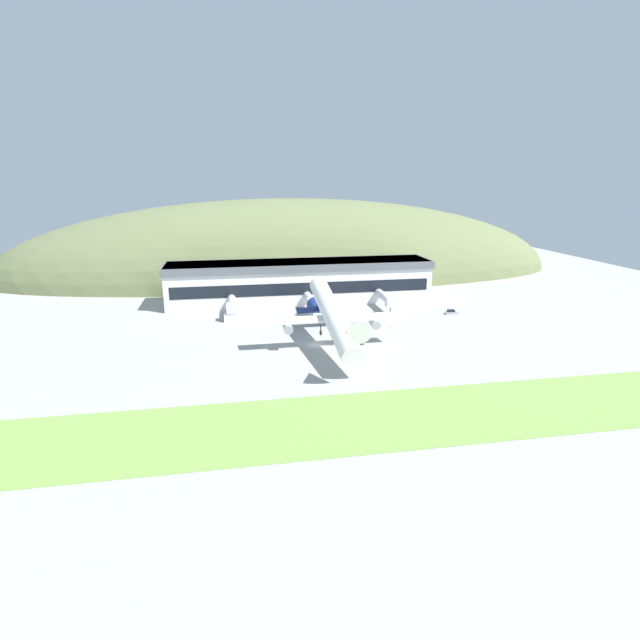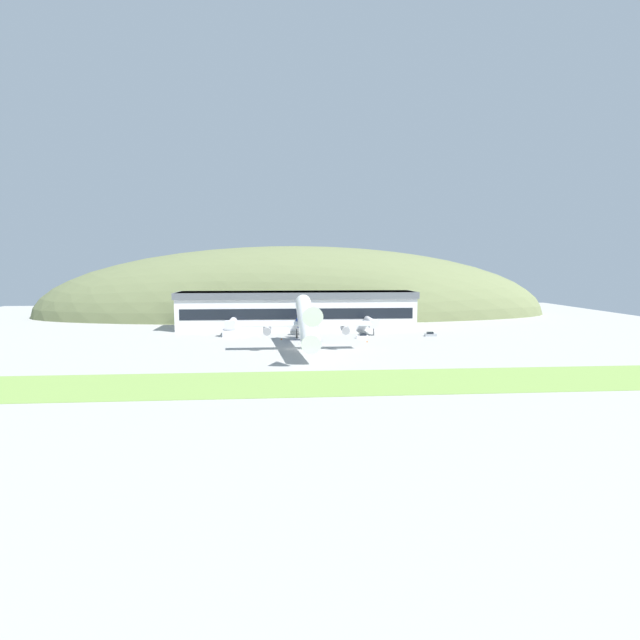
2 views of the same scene
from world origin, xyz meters
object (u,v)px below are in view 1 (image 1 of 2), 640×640
jetway_1 (311,300)px  service_car_0 (381,318)px  terminal_building (300,279)px  traffic_cone_0 (293,325)px  jetway_2 (386,298)px  jetway_0 (232,304)px  fuel_truck (235,317)px  cargo_airplane (332,316)px  traffic_cone_1 (390,327)px  service_car_1 (451,312)px

jetway_1 → service_car_0: (19.17, -12.47, -3.31)m
terminal_building → traffic_cone_0: terminal_building is taller
terminal_building → jetway_2: bearing=-32.9°
jetway_0 → fuel_truck: jetway_0 is taller
cargo_airplane → fuel_truck: (-23.08, 29.19, -6.94)m
terminal_building → traffic_cone_1: terminal_building is taller
service_car_1 → traffic_cone_1: bearing=-154.6°
service_car_0 → service_car_1: service_car_0 is taller
service_car_1 → traffic_cone_1: service_car_1 is taller
fuel_truck → cargo_airplane: bearing=-51.7°
service_car_1 → jetway_1: bearing=167.3°
traffic_cone_0 → traffic_cone_1: 27.44m
cargo_airplane → traffic_cone_1: size_ratio=90.86×
jetway_2 → service_car_1: 20.69m
jetway_1 → cargo_airplane: bearing=-90.6°
terminal_building → fuel_truck: bearing=-137.2°
jetway_2 → service_car_0: bearing=-113.7°
jetway_0 → terminal_building: bearing=34.5°
cargo_airplane → fuel_truck: size_ratio=8.36×
cargo_airplane → traffic_cone_1: bearing=35.7°
service_car_1 → traffic_cone_0: 50.04m
jetway_2 → jetway_0: bearing=179.5°
cargo_airplane → service_car_1: size_ratio=13.40×
jetway_0 → cargo_airplane: (23.85, -33.98, 4.40)m
service_car_1 → jetway_0: bearing=172.5°
jetway_0 → fuel_truck: (0.78, -4.79, -2.55)m
fuel_truck → traffic_cone_0: 18.02m
terminal_building → jetway_0: size_ratio=6.30×
traffic_cone_0 → traffic_cone_1: size_ratio=1.00×
terminal_building → service_car_0: bearing=-53.6°
service_car_1 → traffic_cone_0: size_ratio=6.78×
jetway_1 → terminal_building: bearing=94.1°
terminal_building → traffic_cone_1: size_ratio=153.21×
fuel_truck → terminal_building: bearing=42.8°
jetway_0 → traffic_cone_1: bearing=-24.6°
service_car_1 → fuel_truck: 66.26m
cargo_airplane → service_car_0: cargo_airplane is taller
jetway_0 → service_car_0: 45.02m
jetway_0 → cargo_airplane: size_ratio=0.27×
service_car_1 → traffic_cone_0: (-49.90, -3.76, -0.33)m
service_car_0 → fuel_truck: size_ratio=0.63×
cargo_airplane → service_car_0: size_ratio=13.28×
cargo_airplane → jetway_2: bearing=53.9°
terminal_building → traffic_cone_0: bearing=-102.1°
jetway_2 → traffic_cone_0: (-31.28, -12.11, -3.71)m
jetway_2 → service_car_1: bearing=-24.1°
jetway_0 → traffic_cone_0: (17.01, -12.53, -3.71)m
jetway_0 → jetway_1: bearing=2.0°
jetway_2 → traffic_cone_1: (-4.86, -19.49, -3.71)m
jetway_2 → traffic_cone_0: 33.75m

